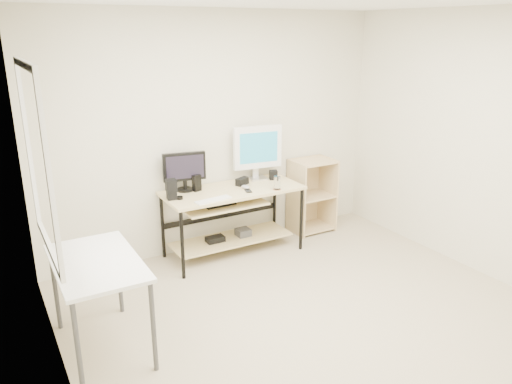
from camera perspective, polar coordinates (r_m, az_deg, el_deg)
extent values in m
cube|color=#B7AA8D|center=(4.41, 7.68, -14.87)|extent=(4.00, 4.00, 0.01)
cube|color=beige|center=(5.53, -4.41, 6.72)|extent=(4.00, 0.01, 2.60)
cube|color=beige|center=(3.11, -22.08, -3.63)|extent=(0.01, 4.00, 2.60)
cube|color=beige|center=(5.31, 25.84, 4.50)|extent=(0.01, 4.00, 2.60)
cube|color=white|center=(3.61, -23.68, 3.25)|extent=(0.01, 1.00, 1.20)
cube|color=beige|center=(5.37, -2.68, 0.18)|extent=(1.50, 0.65, 0.03)
cube|color=beige|center=(5.30, -3.86, -1.39)|extent=(0.90, 0.49, 0.02)
cube|color=beige|center=(5.62, -2.83, -5.38)|extent=(1.35, 0.46, 0.02)
cube|color=black|center=(5.27, -4.35, -1.32)|extent=(0.33, 0.22, 0.01)
cylinder|color=black|center=(5.34, -1.70, -1.05)|extent=(0.14, 0.01, 0.01)
cube|color=#3F3F42|center=(5.66, -1.48, -4.62)|extent=(0.15, 0.15, 0.08)
cube|color=black|center=(5.52, -4.69, -5.39)|extent=(0.20, 0.12, 0.06)
cylinder|color=black|center=(4.99, -8.42, -6.04)|extent=(0.04, 0.04, 0.72)
cylinder|color=black|center=(5.48, -10.63, -3.89)|extent=(0.04, 0.04, 0.72)
cylinder|color=black|center=(5.61, 5.19, -3.14)|extent=(0.04, 0.04, 0.72)
cylinder|color=black|center=(6.05, 2.12, -1.46)|extent=(0.04, 0.04, 0.72)
cube|color=white|center=(3.92, -17.79, -7.68)|extent=(0.60, 1.00, 0.03)
cylinder|color=#3F3F42|center=(3.67, -19.68, -16.53)|extent=(0.04, 0.04, 0.72)
cylinder|color=#3F3F42|center=(4.46, -21.95, -10.29)|extent=(0.04, 0.04, 0.72)
cylinder|color=#3F3F42|center=(3.76, -11.65, -14.87)|extent=(0.04, 0.04, 0.72)
cylinder|color=#3F3F42|center=(4.53, -15.40, -9.10)|extent=(0.04, 0.04, 0.72)
cube|color=#DDC18A|center=(6.00, 4.56, -0.77)|extent=(0.02, 0.40, 0.90)
cube|color=#DDC18A|center=(6.27, 8.19, -0.07)|extent=(0.02, 0.40, 0.90)
cube|color=#DDC18A|center=(6.28, 5.40, 0.06)|extent=(0.50, 0.02, 0.90)
cube|color=#DDC18A|center=(6.27, 6.29, -3.97)|extent=(0.46, 0.38, 0.02)
cube|color=#DDC18A|center=(6.13, 6.42, -0.41)|extent=(0.46, 0.38, 0.02)
cube|color=#DDC18A|center=(6.01, 6.56, 3.48)|extent=(0.46, 0.38, 0.02)
cylinder|color=black|center=(5.36, -8.08, 0.27)|extent=(0.19, 0.19, 0.02)
cylinder|color=black|center=(5.35, -8.11, 0.85)|extent=(0.04, 0.04, 0.09)
cube|color=black|center=(5.29, -8.20, 2.90)|extent=(0.45, 0.12, 0.30)
cube|color=black|center=(5.27, -8.10, 2.83)|extent=(0.38, 0.07, 0.24)
cube|color=silver|center=(5.73, 0.18, 1.60)|extent=(0.21, 0.18, 0.02)
cylinder|color=silver|center=(5.71, 0.18, 2.23)|extent=(0.05, 0.05, 0.11)
cube|color=white|center=(5.64, 0.18, 5.15)|extent=(0.58, 0.12, 0.48)
cube|color=teal|center=(5.61, 0.34, 5.09)|extent=(0.48, 0.06, 0.39)
cube|color=white|center=(5.02, -4.90, -0.90)|extent=(0.39, 0.16, 0.01)
ellipsoid|color=#B4B4BA|center=(5.37, -1.21, 0.58)|extent=(0.09, 0.12, 0.04)
cube|color=black|center=(5.50, -1.60, 1.23)|extent=(0.17, 0.13, 0.08)
cube|color=black|center=(5.10, -9.61, -0.38)|extent=(0.10, 0.10, 0.08)
cube|color=black|center=(5.06, -9.67, 0.73)|extent=(0.12, 0.12, 0.12)
cube|color=black|center=(5.70, 1.99, 1.97)|extent=(0.11, 0.11, 0.10)
cube|color=black|center=(5.31, -6.79, 1.03)|extent=(0.10, 0.08, 0.18)
cylinder|color=black|center=(5.09, -8.72, -0.66)|extent=(0.09, 0.09, 0.03)
cube|color=black|center=(5.28, -0.90, 0.12)|extent=(0.09, 0.12, 0.01)
cylinder|color=#AA744C|center=(5.34, 2.42, 0.31)|extent=(0.11, 0.11, 0.01)
cylinder|color=white|center=(5.32, 2.43, 1.06)|extent=(0.09, 0.09, 0.14)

